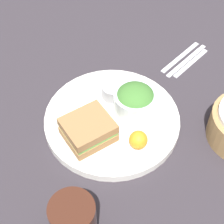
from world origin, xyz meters
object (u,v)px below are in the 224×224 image
knife (186,60)px  spoon (191,63)px  dressing_cup (114,90)px  fork (180,57)px  salad_bowl (135,100)px  drink_glass (74,223)px  plate (112,120)px  sandwich (89,130)px

knife → spoon: size_ratio=1.17×
dressing_cup → fork: 0.25m
salad_bowl → spoon: (-0.25, -0.01, -0.05)m
drink_glass → plate: bearing=-150.4°
fork → spoon: same height
fork → salad_bowl: bearing=-170.7°
sandwich → plate: bearing=-177.5°
salad_bowl → dressing_cup: bearing=-88.8°
plate → drink_glass: size_ratio=2.63×
fork → knife: (-0.00, 0.02, 0.00)m
fork → sandwich: bearing=-176.9°
plate → drink_glass: bearing=29.6°
salad_bowl → fork: salad_bowl is taller
drink_glass → fork: bearing=-163.5°
salad_bowl → knife: 0.25m
spoon → fork: bearing=90.0°
knife → sandwich: bearing=-179.6°
spoon → knife: bearing=90.0°
plate → sandwich: bearing=2.5°
dressing_cup → knife: (-0.25, 0.04, -0.04)m
drink_glass → spoon: (-0.55, -0.13, -0.06)m
dressing_cup → spoon: dressing_cup is taller
drink_glass → fork: drink_glass is taller
fork → knife: size_ratio=0.95×
plate → fork: (-0.30, -0.02, -0.01)m
drink_glass → knife: size_ratio=0.71×
drink_glass → salad_bowl: bearing=-158.5°
plate → salad_bowl: (-0.06, 0.02, 0.04)m
salad_bowl → spoon: size_ratio=0.69×
knife → dressing_cup: bearing=169.9°
drink_glass → spoon: drink_glass is taller
plate → dressing_cup: dressing_cup is taller
drink_glass → knife: drink_glass is taller
sandwich → spoon: (-0.38, 0.01, -0.04)m
fork → spoon: (-0.00, 0.04, 0.00)m
fork → spoon: size_ratio=1.11×
sandwich → dressing_cup: (-0.13, -0.05, -0.01)m
knife → spoon: 0.02m
dressing_cup → sandwich: bearing=20.0°
salad_bowl → spoon: 0.25m
sandwich → dressing_cup: size_ratio=1.97×
knife → plate: bearing=180.0°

